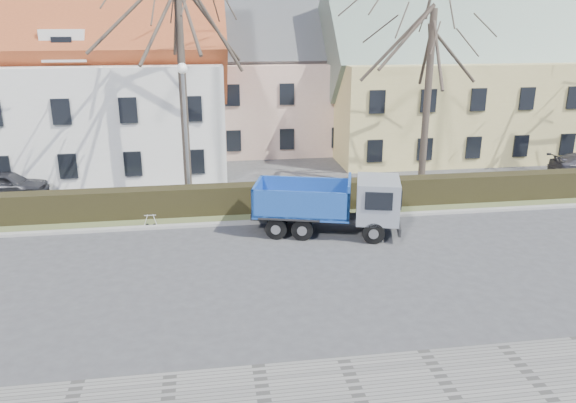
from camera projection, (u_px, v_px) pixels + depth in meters
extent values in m
plane|color=#3A3B3D|center=(242.00, 269.00, 20.08)|extent=(120.00, 120.00, 0.00)
cube|color=gray|center=(234.00, 223.00, 24.39)|extent=(80.00, 0.30, 0.12)
cube|color=#4F5A32|center=(232.00, 211.00, 25.89)|extent=(80.00, 3.00, 0.10)
cube|color=black|center=(232.00, 200.00, 25.52)|extent=(60.00, 0.90, 1.30)
imported|color=#26272C|center=(6.00, 184.00, 27.88)|extent=(4.03, 1.79, 1.35)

